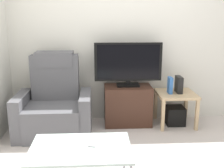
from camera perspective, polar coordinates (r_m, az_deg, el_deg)
The scene contains 11 objects.
ground_plane at distance 3.35m, azimuth 7.45°, elevation -13.73°, with size 6.40×6.40×0.00m, color #BCB2AD.
wall_back at distance 4.09m, azimuth 5.13°, elevation 10.45°, with size 6.40×0.06×2.60m, color silver.
tv_stand at distance 4.01m, azimuth 3.29°, elevation -4.39°, with size 0.67×0.40×0.57m.
television at distance 3.87m, azimuth 3.39°, elevation 4.31°, with size 0.95×0.20×0.62m.
recliner_armchair at distance 3.77m, azimuth -11.91°, elevation -4.53°, with size 0.98×0.78×1.08m.
side_table at distance 4.06m, azimuth 13.17°, elevation -2.82°, with size 0.54×0.54×0.48m.
subwoofer_box at distance 4.14m, azimuth 12.96°, elevation -6.41°, with size 0.26×0.26×0.26m, color black.
book_upright at distance 3.96m, azimuth 12.01°, elevation -0.26°, with size 0.05×0.13×0.23m, color #3366B2.
game_console at distance 4.02m, azimuth 13.76°, elevation -0.11°, with size 0.07×0.20×0.24m, color black.
coffee_table at distance 2.52m, azimuth -6.54°, elevation -13.51°, with size 0.90×0.60×0.42m.
cell_phone at distance 2.57m, azimuth -3.97°, elevation -12.17°, with size 0.07×0.15×0.01m, color #B7B7BC.
Camera 1 is at (-0.58, -2.91, 1.56)m, focal length 43.84 mm.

